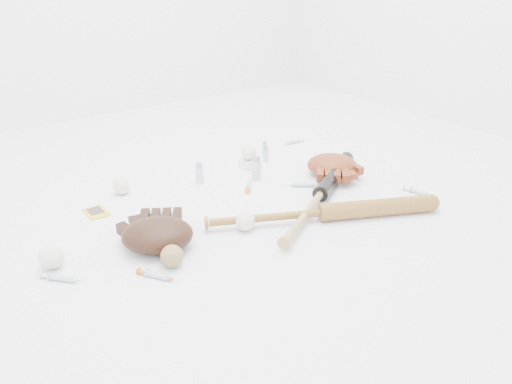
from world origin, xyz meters
TOP-DOWN VIEW (x-y plane):
  - bat_dark at (0.24, -0.10)m, footprint 0.75×0.47m
  - bat_wood at (0.13, -0.22)m, footprint 0.80×0.43m
  - glove_dark at (-0.40, -0.05)m, footprint 0.36×0.36m
  - glove_tan at (0.45, 0.05)m, footprint 0.35×0.35m
  - trading_card at (-0.47, 0.30)m, footprint 0.07×0.10m
  - pedestal at (0.22, 0.33)m, footprint 0.07×0.07m
  - baseball_on_pedestal at (0.22, 0.33)m, footprint 0.07×0.07m
  - baseball_left at (-0.70, 0.04)m, footprint 0.07×0.07m
  - baseball_upper at (-0.33, 0.40)m, footprint 0.07×0.07m
  - baseball_mid at (-0.12, -0.12)m, footprint 0.07×0.07m
  - baseball_aged at (-0.41, -0.17)m, footprint 0.07×0.07m
  - syringe_0 at (-0.48, -0.20)m, footprint 0.11×0.14m
  - syringe_1 at (0.27, 0.04)m, footprint 0.15×0.13m
  - syringe_2 at (0.09, 0.16)m, footprint 0.11×0.13m
  - syringe_3 at (0.58, -0.29)m, footprint 0.07×0.16m
  - syringe_4 at (0.57, 0.45)m, footprint 0.15×0.04m
  - syringe_5 at (-0.70, -0.05)m, footprint 0.12×0.13m
  - vial_0 at (0.32, 0.34)m, footprint 0.03×0.03m
  - vial_1 at (0.37, 0.41)m, footprint 0.02×0.02m
  - vial_2 at (-0.04, 0.31)m, footprint 0.03×0.03m
  - vial_3 at (0.17, 0.20)m, footprint 0.04×0.04m

SIDE VIEW (x-z plane):
  - trading_card at x=-0.47m, z-range 0.00..0.01m
  - syringe_2 at x=0.09m, z-range 0.00..0.02m
  - syringe_4 at x=0.57m, z-range 0.00..0.02m
  - syringe_0 at x=-0.48m, z-range 0.00..0.02m
  - syringe_5 at x=-0.70m, z-range 0.00..0.02m
  - syringe_3 at x=0.58m, z-range 0.00..0.02m
  - syringe_1 at x=0.27m, z-range 0.00..0.02m
  - pedestal at x=0.22m, z-range 0.00..0.04m
  - bat_dark at x=0.24m, z-range 0.00..0.06m
  - vial_1 at x=0.37m, z-range 0.00..0.06m
  - bat_wood at x=0.13m, z-range 0.00..0.06m
  - baseball_mid at x=-0.12m, z-range 0.00..0.07m
  - baseball_upper at x=-0.33m, z-range 0.00..0.07m
  - baseball_aged at x=-0.41m, z-range 0.00..0.07m
  - vial_0 at x=0.32m, z-range 0.00..0.07m
  - baseball_left at x=-0.70m, z-range 0.00..0.07m
  - vial_2 at x=-0.04m, z-range 0.00..0.08m
  - glove_tan at x=0.45m, z-range 0.00..0.09m
  - glove_dark at x=-0.40m, z-range 0.00..0.10m
  - vial_3 at x=0.17m, z-range 0.00..0.10m
  - baseball_on_pedestal at x=0.22m, z-range 0.04..0.10m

